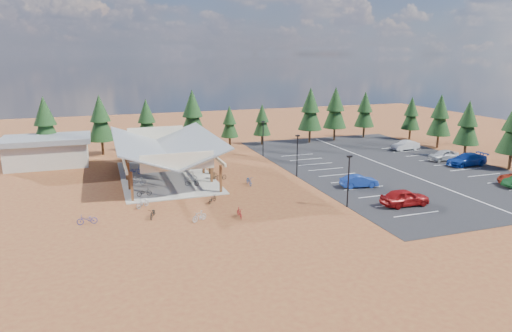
% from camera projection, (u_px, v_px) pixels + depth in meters
% --- Properties ---
extents(ground, '(140.00, 140.00, 0.00)m').
position_uv_depth(ground, '(264.00, 185.00, 51.97)').
color(ground, maroon).
rests_on(ground, ground).
extents(asphalt_lot, '(27.00, 44.00, 0.04)m').
position_uv_depth(asphalt_lot, '(387.00, 166.00, 60.59)').
color(asphalt_lot, black).
rests_on(asphalt_lot, ground).
extents(concrete_pad, '(10.60, 18.60, 0.10)m').
position_uv_depth(concrete_pad, '(166.00, 177.00, 55.21)').
color(concrete_pad, gray).
rests_on(concrete_pad, ground).
extents(bike_pavilion, '(11.65, 19.40, 4.97)m').
position_uv_depth(bike_pavilion, '(165.00, 146.00, 54.31)').
color(bike_pavilion, '#522617').
rests_on(bike_pavilion, concrete_pad).
extents(outbuilding, '(11.00, 7.00, 3.90)m').
position_uv_depth(outbuilding, '(47.00, 151.00, 60.39)').
color(outbuilding, '#ADA593').
rests_on(outbuilding, ground).
extents(lamp_post_0, '(0.50, 0.25, 5.14)m').
position_uv_depth(lamp_post_0, '(348.00, 178.00, 43.67)').
color(lamp_post_0, black).
rests_on(lamp_post_0, ground).
extents(lamp_post_1, '(0.50, 0.25, 5.14)m').
position_uv_depth(lamp_post_1, '(297.00, 153.00, 54.68)').
color(lamp_post_1, black).
rests_on(lamp_post_1, ground).
extents(lamp_post_2, '(0.50, 0.25, 5.14)m').
position_uv_depth(lamp_post_2, '(263.00, 136.00, 65.70)').
color(lamp_post_2, black).
rests_on(lamp_post_2, ground).
extents(trash_bin_0, '(0.60, 0.60, 0.90)m').
position_uv_depth(trash_bin_0, '(213.00, 176.00, 54.05)').
color(trash_bin_0, '#4A2F1A').
rests_on(trash_bin_0, ground).
extents(trash_bin_1, '(0.60, 0.60, 0.90)m').
position_uv_depth(trash_bin_1, '(211.00, 171.00, 56.33)').
color(trash_bin_1, '#4A2F1A').
rests_on(trash_bin_1, ground).
extents(pine_0, '(3.86, 3.86, 9.00)m').
position_uv_depth(pine_0, '(45.00, 122.00, 62.32)').
color(pine_0, '#382314').
rests_on(pine_0, ground).
extents(pine_1, '(3.80, 3.80, 8.85)m').
position_uv_depth(pine_1, '(100.00, 118.00, 66.21)').
color(pine_1, '#382314').
rests_on(pine_1, ground).
extents(pine_2, '(3.45, 3.45, 8.04)m').
position_uv_depth(pine_2, '(146.00, 120.00, 68.37)').
color(pine_2, '#382314').
rests_on(pine_2, ground).
extents(pine_3, '(4.02, 4.02, 9.38)m').
position_uv_depth(pine_3, '(193.00, 114.00, 69.00)').
color(pine_3, '#382314').
rests_on(pine_3, ground).
extents(pine_4, '(2.82, 2.82, 6.58)m').
position_uv_depth(pine_4, '(230.00, 122.00, 72.41)').
color(pine_4, '#382314').
rests_on(pine_4, ground).
extents(pine_5, '(2.88, 2.88, 6.71)m').
position_uv_depth(pine_5, '(262.00, 120.00, 74.01)').
color(pine_5, '#382314').
rests_on(pine_5, ground).
extents(pine_6, '(3.96, 3.96, 9.23)m').
position_uv_depth(pine_6, '(310.00, 109.00, 75.35)').
color(pine_6, '#382314').
rests_on(pine_6, ground).
extents(pine_7, '(3.94, 3.94, 9.18)m').
position_uv_depth(pine_7, '(335.00, 108.00, 77.29)').
color(pine_7, '#382314').
rests_on(pine_7, ground).
extents(pine_8, '(3.50, 3.50, 8.16)m').
position_uv_depth(pine_8, '(365.00, 110.00, 80.40)').
color(pine_8, '#382314').
rests_on(pine_8, ground).
extents(pine_11, '(3.53, 3.53, 8.22)m').
position_uv_depth(pine_11, '(468.00, 123.00, 64.38)').
color(pine_11, '#382314').
rests_on(pine_11, ground).
extents(pine_12, '(3.64, 3.64, 8.49)m').
position_uv_depth(pine_12, '(440.00, 115.00, 71.33)').
color(pine_12, '#382314').
rests_on(pine_12, ground).
extents(pine_13, '(3.18, 3.18, 7.42)m').
position_uv_depth(pine_13, '(411.00, 113.00, 78.61)').
color(pine_13, '#382314').
rests_on(pine_13, ground).
extents(bike_0, '(1.54, 0.58, 0.80)m').
position_uv_depth(bike_0, '(144.00, 192.00, 47.41)').
color(bike_0, black).
rests_on(bike_0, concrete_pad).
extents(bike_1, '(1.74, 0.65, 1.02)m').
position_uv_depth(bike_1, '(138.00, 181.00, 51.36)').
color(bike_1, '#9C9DA5').
rests_on(bike_1, concrete_pad).
extents(bike_2, '(1.95, 0.87, 0.99)m').
position_uv_depth(bike_2, '(135.00, 171.00, 55.81)').
color(bike_2, navy).
rests_on(bike_2, concrete_pad).
extents(bike_3, '(1.69, 0.66, 0.99)m').
position_uv_depth(bike_3, '(149.00, 162.00, 60.45)').
color(bike_3, maroon).
rests_on(bike_3, concrete_pad).
extents(bike_4, '(1.64, 0.96, 0.82)m').
position_uv_depth(bike_4, '(192.00, 182.00, 51.08)').
color(bike_4, black).
rests_on(bike_4, concrete_pad).
extents(bike_5, '(1.75, 0.86, 1.01)m').
position_uv_depth(bike_5, '(190.00, 177.00, 52.81)').
color(bike_5, gray).
rests_on(bike_5, concrete_pad).
extents(bike_6, '(1.62, 0.60, 0.85)m').
position_uv_depth(bike_6, '(185.00, 167.00, 58.13)').
color(bike_6, navy).
rests_on(bike_6, concrete_pad).
extents(bike_7, '(1.84, 0.88, 1.07)m').
position_uv_depth(bike_7, '(168.00, 163.00, 59.52)').
color(bike_7, maroon).
rests_on(bike_7, concrete_pad).
extents(bike_8, '(1.11, 1.84, 0.91)m').
position_uv_depth(bike_8, '(153.00, 213.00, 41.31)').
color(bike_8, black).
rests_on(bike_8, ground).
extents(bike_9, '(1.57, 1.44, 1.00)m').
position_uv_depth(bike_9, '(143.00, 203.00, 44.08)').
color(bike_9, gray).
rests_on(bike_9, ground).
extents(bike_10, '(1.72, 0.64, 0.90)m').
position_uv_depth(bike_10, '(87.00, 219.00, 39.74)').
color(bike_10, navy).
rests_on(bike_10, ground).
extents(bike_11, '(0.52, 1.62, 0.96)m').
position_uv_depth(bike_11, '(239.00, 213.00, 41.35)').
color(bike_11, maroon).
rests_on(bike_11, ground).
extents(bike_12, '(1.39, 1.49, 0.80)m').
position_uv_depth(bike_12, '(212.00, 199.00, 45.61)').
color(bike_12, black).
rests_on(bike_12, ground).
extents(bike_13, '(1.59, 1.09, 0.93)m').
position_uv_depth(bike_13, '(199.00, 216.00, 40.49)').
color(bike_13, '#94969C').
rests_on(bike_13, ground).
extents(bike_14, '(0.77, 1.95, 1.01)m').
position_uv_depth(bike_14, '(249.00, 181.00, 51.78)').
color(bike_14, navy).
rests_on(bike_14, ground).
extents(bike_16, '(1.72, 0.89, 0.86)m').
position_uv_depth(bike_16, '(220.00, 176.00, 53.81)').
color(bike_16, black).
rests_on(bike_16, ground).
extents(car_0, '(4.89, 2.05, 1.65)m').
position_uv_depth(car_0, '(405.00, 197.00, 44.52)').
color(car_0, maroon).
rests_on(car_0, asphalt_lot).
extents(car_1, '(4.33, 1.99, 1.38)m').
position_uv_depth(car_1, '(359.00, 181.00, 50.72)').
color(car_1, navy).
rests_on(car_1, asphalt_lot).
extents(car_7, '(5.64, 2.35, 1.63)m').
position_uv_depth(car_7, '(467.00, 160.00, 60.57)').
color(car_7, navy).
rests_on(car_7, asphalt_lot).
extents(car_8, '(4.59, 2.03, 1.54)m').
position_uv_depth(car_8, '(443.00, 155.00, 63.46)').
color(car_8, '#A1A4A9').
rests_on(car_8, asphalt_lot).
extents(car_9, '(4.50, 1.79, 1.46)m').
position_uv_depth(car_9, '(405.00, 145.00, 70.48)').
color(car_9, silver).
rests_on(car_9, asphalt_lot).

